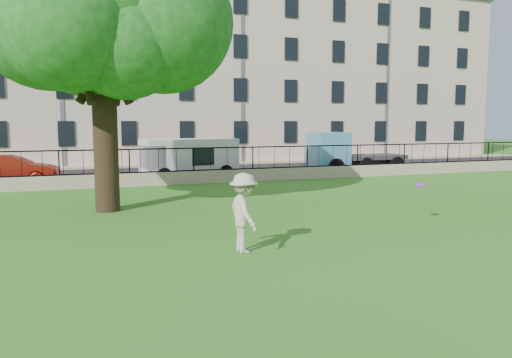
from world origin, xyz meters
name	(u,v)px	position (x,y,z in m)	size (l,w,h in m)	color
ground	(299,238)	(0.00, 0.00, 0.00)	(120.00, 120.00, 0.00)	#326F1A
retaining_wall	(194,177)	(0.00, 12.00, 0.30)	(50.00, 0.40, 0.60)	gray
iron_railing	(194,160)	(0.00, 12.00, 1.15)	(50.00, 0.05, 1.13)	black
street	(176,174)	(0.00, 16.70, 0.01)	(60.00, 9.00, 0.01)	black
sidewalk	(161,165)	(0.00, 21.90, 0.06)	(60.00, 1.40, 0.12)	gray
building_row	(147,69)	(0.00, 27.57, 6.92)	(56.40, 10.40, 13.80)	#B5A390
tree	(97,4)	(-4.48, 5.81, 6.70)	(8.12, 6.32, 10.08)	black
man	(244,213)	(-1.75, -0.81, 0.91)	(1.17, 0.68, 1.82)	#B8B395
frisbee	(420,185)	(4.00, 0.41, 1.14)	(0.27, 0.27, 0.03)	purple
red_sedan	(12,170)	(-8.15, 14.40, 0.69)	(1.46, 4.19, 1.38)	maroon
white_van	(190,159)	(0.32, 14.40, 1.03)	(4.90, 1.91, 2.06)	silver
blue_truck	(355,152)	(10.28, 14.40, 1.17)	(5.58, 1.98, 2.34)	#5091BD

